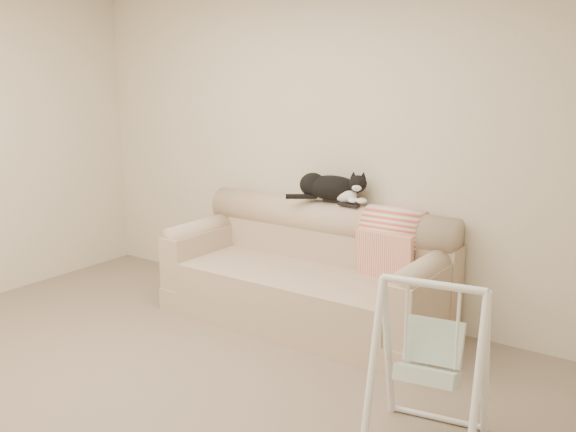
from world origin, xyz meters
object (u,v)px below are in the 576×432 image
(remote_a, at_px, (334,201))
(tuxedo_cat, at_px, (331,187))
(baby_swing, at_px, (430,365))
(remote_b, at_px, (349,205))
(sofa, at_px, (309,276))

(remote_a, xyz_separation_m, tuxedo_cat, (-0.02, -0.02, 0.11))
(baby_swing, bearing_deg, remote_b, 133.03)
(remote_b, bearing_deg, tuxedo_cat, 168.57)
(remote_b, bearing_deg, sofa, -139.42)
(sofa, height_order, baby_swing, baby_swing)
(tuxedo_cat, bearing_deg, sofa, -101.44)
(sofa, height_order, remote_a, remote_a)
(sofa, xyz_separation_m, remote_a, (0.07, 0.25, 0.56))
(tuxedo_cat, height_order, baby_swing, tuxedo_cat)
(sofa, distance_m, tuxedo_cat, 0.71)
(tuxedo_cat, distance_m, baby_swing, 2.03)
(remote_a, distance_m, baby_swing, 2.00)
(sofa, xyz_separation_m, baby_swing, (1.46, -1.12, 0.10))
(remote_a, bearing_deg, sofa, -105.36)
(remote_b, distance_m, tuxedo_cat, 0.22)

